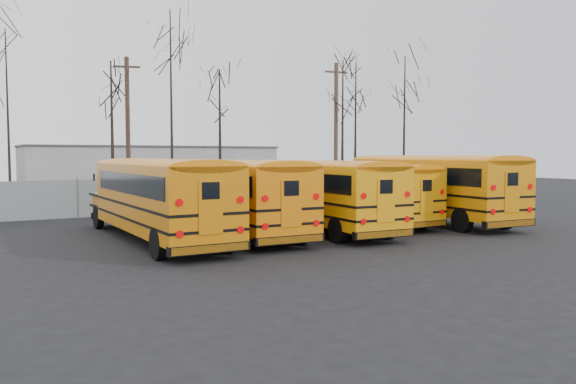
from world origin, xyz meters
TOP-DOWN VIEW (x-y plane):
  - ground at (0.00, 0.00)m, footprint 120.00×120.00m
  - fence at (0.00, 12.00)m, footprint 40.00×0.04m
  - distant_building at (2.00, 32.00)m, footprint 22.00×8.00m
  - bus_a at (-6.85, 1.76)m, footprint 2.66×11.51m
  - bus_b at (-3.55, 2.06)m, footprint 3.13×11.41m
  - bus_c at (0.17, 1.46)m, footprint 3.32×11.33m
  - bus_d at (3.25, 2.75)m, footprint 2.66×10.57m
  - bus_e at (6.62, 1.37)m, footprint 3.78×12.13m
  - utility_pole_left at (-3.37, 19.50)m, footprint 1.72×0.64m
  - utility_pole_right at (11.71, 16.42)m, footprint 1.82×0.49m
  - tree_1 at (-10.77, 17.88)m, footprint 0.26×0.26m
  - tree_2 at (-5.01, 16.91)m, footprint 0.26×0.26m
  - tree_3 at (-1.22, 16.74)m, footprint 0.26×0.26m
  - tree_4 at (1.84, 15.89)m, footprint 0.26×0.26m
  - tree_5 at (10.53, 13.93)m, footprint 0.26×0.26m
  - tree_6 at (13.86, 16.79)m, footprint 0.26×0.26m
  - tree_7 at (18.52, 16.31)m, footprint 0.26×0.26m

SIDE VIEW (x-z plane):
  - ground at x=0.00m, z-range 0.00..0.00m
  - fence at x=0.00m, z-range 0.00..2.00m
  - bus_d at x=3.25m, z-range 0.25..3.19m
  - bus_c at x=0.17m, z-range 0.27..3.40m
  - bus_b at x=-3.55m, z-range 0.27..3.43m
  - bus_a at x=-6.85m, z-range 0.28..3.49m
  - bus_e at x=6.62m, z-range 0.29..3.63m
  - distant_building at x=2.00m, z-range 0.00..4.00m
  - tree_4 at x=1.84m, z-range 0.00..9.01m
  - tree_2 at x=-5.01m, z-range 0.00..9.14m
  - tree_5 at x=10.53m, z-range 0.00..10.06m
  - utility_pole_left at x=-3.37m, z-range 0.14..10.04m
  - utility_pole_right at x=11.71m, z-range 0.14..10.45m
  - tree_6 at x=13.86m, z-range 0.00..10.60m
  - tree_1 at x=-10.77m, z-range 0.00..10.66m
  - tree_7 at x=18.52m, z-range 0.00..11.44m
  - tree_3 at x=-1.22m, z-range 0.00..12.73m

